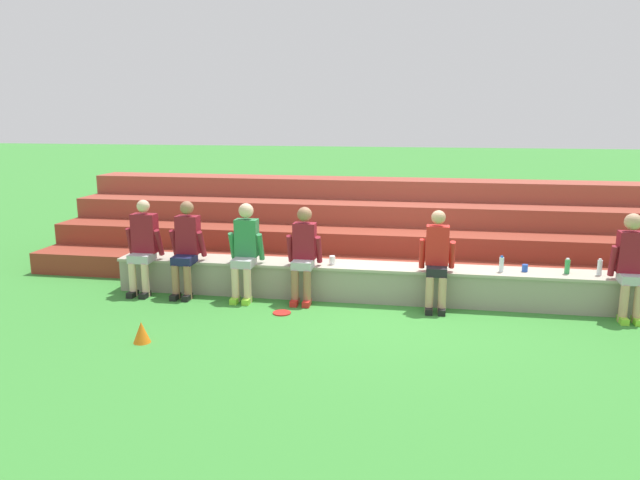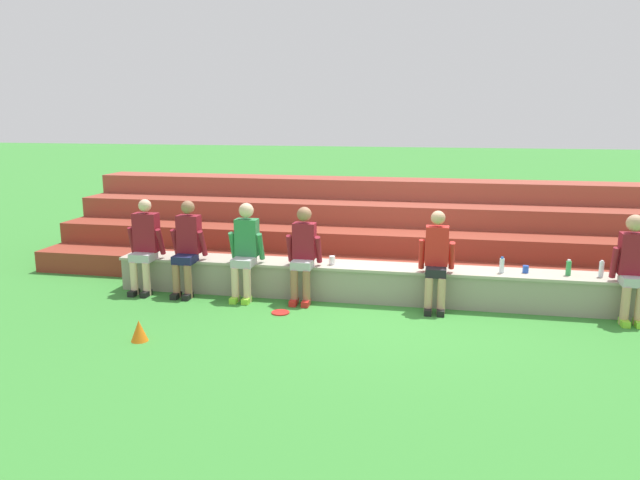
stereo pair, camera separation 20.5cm
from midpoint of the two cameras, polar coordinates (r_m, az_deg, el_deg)
name	(u,v)px [view 2 (the right image)]	position (r m, az deg, el deg)	size (l,w,h in m)	color
ground_plane	(390,306)	(8.68, 7.24, -6.17)	(80.00, 80.00, 0.00)	#388433
stone_seating_wall	(392,282)	(8.86, 7.42, -3.97)	(8.27, 0.58, 0.51)	gray
brick_bleachers	(403,234)	(11.01, 8.31, 0.58)	(12.18, 3.04, 1.44)	maroon
person_far_left	(145,244)	(9.45, -15.57, -0.33)	(0.54, 0.52, 1.41)	beige
person_left_of_center	(187,246)	(9.19, -11.78, -0.52)	(0.51, 0.57, 1.40)	#996B4C
person_center	(245,248)	(8.86, -6.39, -0.78)	(0.51, 0.57, 1.40)	beige
person_right_of_center	(303,252)	(8.66, -0.91, -1.12)	(0.50, 0.53, 1.36)	#996B4C
person_far_right	(436,259)	(8.45, 11.58, -1.74)	(0.49, 0.52, 1.37)	tan
person_rightmost_edge	(632,265)	(8.84, 27.90, -2.10)	(0.49, 0.51, 1.40)	tan
water_bottle_center_gap	(569,268)	(8.94, 22.94, -2.43)	(0.07, 0.07, 0.22)	green
water_bottle_mid_left	(502,265)	(8.75, 17.37, -2.29)	(0.06, 0.06, 0.23)	silver
water_bottle_mid_right	(601,269)	(9.03, 25.54, -2.49)	(0.06, 0.06, 0.23)	silver
plastic_cup_left_end	(526,269)	(8.87, 19.40, -2.61)	(0.08, 0.08, 0.10)	blue
plastic_cup_right_end	(332,260)	(8.82, 1.81, -1.92)	(0.09, 0.09, 0.13)	white
frisbee	(280,313)	(8.32, -3.03, -6.83)	(0.25, 0.25, 0.02)	red
sports_cone	(139,331)	(7.59, -15.90, -8.21)	(0.21, 0.21, 0.26)	orange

